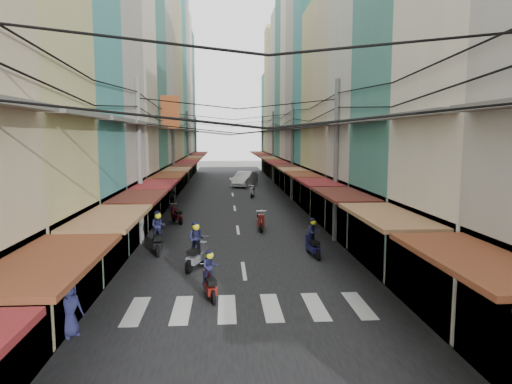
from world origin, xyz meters
name	(u,v)px	position (x,y,z in m)	size (l,w,h in m)	color
ground	(242,258)	(0.00, 0.00, 0.00)	(160.00, 160.00, 0.00)	#61615D
road	(233,198)	(0.00, 20.00, 0.01)	(10.00, 80.00, 0.02)	black
sidewalk_left	(158,198)	(-6.50, 20.00, 0.03)	(3.00, 80.00, 0.06)	gray
sidewalk_right	(306,197)	(6.50, 20.00, 0.03)	(3.00, 80.00, 0.06)	gray
crosswalk	(249,308)	(0.00, -6.00, 0.03)	(7.55, 2.40, 0.01)	silver
building_row_left	(130,78)	(-7.92, 16.56, 9.78)	(7.80, 67.67, 23.70)	beige
building_row_right	(334,85)	(7.92, 16.45, 9.41)	(7.80, 68.98, 22.59)	teal
utility_poles	(234,120)	(0.00, 15.01, 6.59)	(10.20, 66.13, 8.20)	gray
white_car	(245,186)	(1.40, 28.92, 0.00)	(5.65, 2.21, 1.99)	white
bicycle	(431,272)	(7.41, -2.65, 0.00)	(0.63, 1.67, 1.15)	black
moving_scooters	(221,235)	(-0.93, 2.23, 0.55)	(7.52, 26.75, 1.95)	black
parked_scooters	(385,276)	(4.87, -4.54, 0.48)	(12.83, 16.37, 1.00)	black
pedestrians	(167,218)	(-3.80, 4.53, 1.02)	(13.36, 23.99, 2.11)	#261F2A
market_umbrella	(422,228)	(6.61, -3.48, 1.95)	(2.10, 2.10, 2.21)	#B2B2B7
traffic_sign	(385,216)	(5.66, -2.18, 2.19)	(0.10, 0.66, 2.99)	gray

